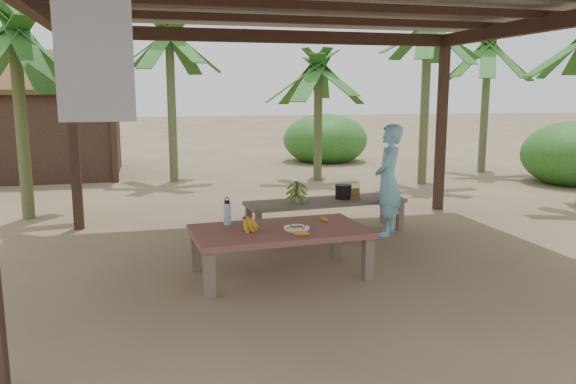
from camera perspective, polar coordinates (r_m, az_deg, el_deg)
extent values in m
plane|color=brown|center=(6.47, 2.88, -7.01)|extent=(80.00, 80.00, 0.00)
cube|color=black|center=(8.29, -20.99, 5.61)|extent=(0.13, 0.13, 2.70)
cube|color=black|center=(9.44, 15.32, 6.39)|extent=(0.13, 0.13, 2.70)
cube|color=black|center=(8.45, -1.68, 15.52)|extent=(5.80, 0.14, 0.18)
cube|color=black|center=(6.04, -24.44, 16.82)|extent=(0.14, 4.80, 0.18)
cube|color=black|center=(7.54, 24.68, 15.28)|extent=(0.14, 4.80, 0.18)
cube|color=slate|center=(3.63, -19.08, 13.49)|extent=(0.45, 0.05, 0.85)
cube|color=brown|center=(5.36, -7.99, -8.28)|extent=(0.11, 0.11, 0.44)
cube|color=brown|center=(5.86, 8.11, -6.69)|extent=(0.11, 0.11, 0.44)
cube|color=brown|center=(6.16, -9.39, -5.89)|extent=(0.11, 0.11, 0.44)
cube|color=brown|center=(6.59, 4.89, -4.72)|extent=(0.11, 0.11, 0.44)
cube|color=maroon|center=(5.87, -0.87, -4.02)|extent=(1.87, 1.12, 0.06)
cube|color=brown|center=(7.18, -3.03, -3.62)|extent=(0.09, 0.09, 0.40)
cube|color=brown|center=(7.99, 11.31, -2.40)|extent=(0.09, 0.09, 0.40)
cube|color=brown|center=(7.61, -4.00, -2.84)|extent=(0.09, 0.09, 0.40)
cube|color=brown|center=(8.38, 9.71, -1.76)|extent=(0.09, 0.09, 0.40)
cube|color=brown|center=(7.69, 3.86, -1.00)|extent=(2.25, 0.80, 0.05)
cylinder|color=white|center=(5.80, 0.88, -3.83)|extent=(0.25, 0.25, 0.01)
cylinder|color=white|center=(5.80, 0.88, -3.68)|extent=(0.27, 0.27, 0.02)
cube|color=brown|center=(5.79, 0.88, -3.62)|extent=(0.15, 0.12, 0.02)
ellipsoid|color=gold|center=(5.57, 1.40, -4.24)|extent=(0.18, 0.08, 0.04)
ellipsoid|color=gold|center=(6.20, 3.69, -2.77)|extent=(0.11, 0.14, 0.04)
cylinder|color=#3AABB7|center=(6.05, -6.19, -2.23)|extent=(0.08, 0.08, 0.23)
cylinder|color=black|center=(6.02, -6.21, -1.02)|extent=(0.06, 0.06, 0.03)
torus|color=black|center=(6.02, -6.22, -0.74)|extent=(0.05, 0.01, 0.05)
cylinder|color=black|center=(7.78, 5.63, -0.01)|extent=(0.22, 0.22, 0.19)
imported|color=#72BBD8|center=(7.61, 10.16, 1.19)|extent=(0.60, 0.65, 1.49)
cube|color=black|center=(14.19, -25.09, 5.51)|extent=(4.00, 3.00, 2.00)
cube|color=brown|center=(13.34, -26.22, 11.01)|extent=(4.40, 1.73, 1.00)
cube|color=brown|center=(15.01, -24.87, 10.89)|extent=(4.40, 1.73, 1.00)
cylinder|color=#596638|center=(12.00, 13.73, 8.54)|extent=(0.18, 0.18, 3.27)
cylinder|color=#596638|center=(12.15, 3.06, 6.97)|extent=(0.18, 0.18, 2.48)
cylinder|color=#596638|center=(12.25, -11.73, 8.34)|extent=(0.18, 0.18, 3.14)
cylinder|color=#596638|center=(9.27, -25.44, 6.00)|extent=(0.18, 0.18, 2.79)
cylinder|color=#596638|center=(14.22, 19.36, 7.94)|extent=(0.18, 0.18, 3.01)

